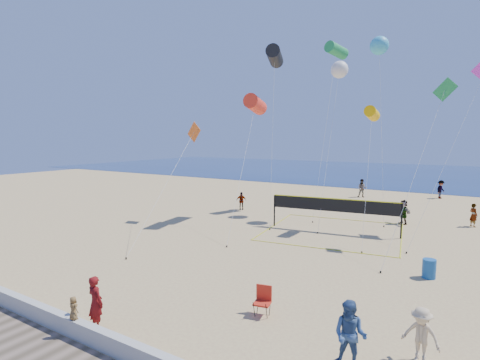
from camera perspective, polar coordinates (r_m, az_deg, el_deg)
The scene contains 23 objects.
ground at distance 14.15m, azimuth -6.85°, elevation -20.15°, with size 120.00×120.00×0.00m, color tan.
ocean at distance 72.56m, azimuth 25.29°, elevation 0.87°, with size 140.00×50.00×0.03m, color navy.
seawall at distance 12.10m, azimuth -16.58°, elevation -23.71°, with size 32.00×0.30×0.60m, color #AEAEAA.
woman at distance 13.84m, azimuth -21.14°, elevation -17.04°, with size 0.66×0.44×1.82m, color #620D0F.
toddler at distance 13.55m, azimuth -24.04°, elevation -17.41°, with size 0.37×0.24×0.75m, color brown.
bystander_a at distance 11.46m, azimuth 16.43°, elevation -21.75°, with size 0.94×0.73×1.93m, color #324E7D.
bystander_b at distance 12.48m, azimuth 25.87°, elevation -20.50°, with size 1.04×0.60×1.61m, color #CFB58A.
far_person_0 at distance 33.06m, azimuth 0.18°, elevation -3.18°, with size 0.91×0.38×1.56m, color gray.
far_person_1 at distance 30.06m, azimuth 23.62°, elevation -4.48°, with size 1.67×0.53×1.80m, color gray.
far_person_2 at distance 31.45m, azimuth 32.02°, elevation -4.56°, with size 0.62×0.40×1.69m, color gray.
far_person_3 at distance 41.82m, azimuth 18.12°, elevation -1.20°, with size 0.95×0.74×1.95m, color gray.
far_person_4 at distance 44.22m, azimuth 28.27°, elevation -1.28°, with size 1.23×0.71×1.91m, color gray.
camp_chair at distance 14.06m, azimuth 3.53°, elevation -17.60°, with size 0.66×0.79×1.18m.
trash_barrel at distance 19.37m, azimuth 26.86°, elevation -11.96°, with size 0.58×0.58×0.87m, color #175095.
volleyball_net at distance 25.93m, azimuth 14.11°, elevation -4.31°, with size 9.62×9.49×2.30m.
kite_0 at distance 29.21m, azimuth 2.36°, elevation 11.43°, with size 3.41×9.29×9.60m.
kite_1 at distance 28.44m, azimuth 5.32°, elevation 18.26°, with size 1.84×3.72×12.82m.
kite_2 at distance 26.37m, azimuth 19.47°, elevation 9.50°, with size 1.34×6.13×8.39m.
kite_3 at distance 27.83m, azimuth -7.49°, elevation 6.37°, with size 3.53×9.42×7.53m.
kite_4 at distance 23.85m, azimuth 28.23°, elevation 10.33°, with size 2.53×6.60×9.68m.
kite_6 at distance 32.07m, azimuth 14.92°, elevation 15.93°, with size 1.91×7.83×12.40m.
kite_7 at distance 31.21m, azimuth 20.47°, elevation 18.62°, with size 2.03×2.99×13.79m.
kite_8 at distance 34.61m, azimuth 14.48°, elevation 18.58°, with size 1.59×7.30×14.35m.
Camera 1 is at (7.95, -9.85, 6.34)m, focal length 28.00 mm.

